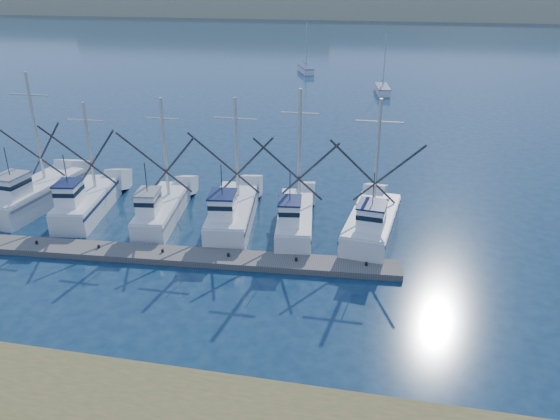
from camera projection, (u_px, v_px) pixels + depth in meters
The scene contains 6 objects.
ground at pixel (295, 337), 25.53m from camera, with size 500.00×500.00×0.00m, color #0D2139.
floating_dock at pixel (163, 255), 32.51m from camera, with size 28.04×1.87×0.37m, color #5E5954.
dune_ridge at pixel (390, 1), 211.96m from camera, with size 360.00×60.00×10.00m, color tan.
trawler_fleet at pixel (188, 210), 36.64m from camera, with size 27.51×8.50×9.42m.
sailboat_near at pixel (382, 90), 76.37m from camera, with size 2.43×5.83×8.10m.
sailboat_far at pixel (306, 70), 91.89m from camera, with size 3.60×5.97×8.10m.
Camera 1 is at (3.55, -20.71, 15.68)m, focal length 35.00 mm.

